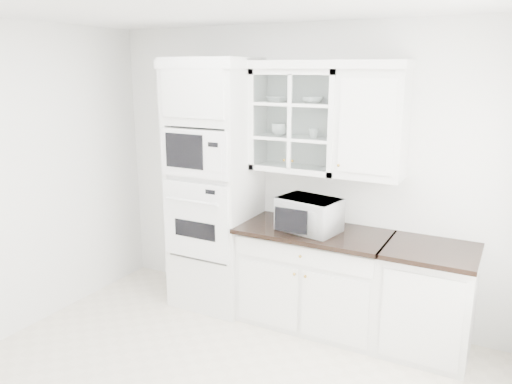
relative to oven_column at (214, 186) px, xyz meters
The scene contains 12 objects.
room_shell 1.37m from the oven_column, 52.79° to the right, with size 4.00×3.50×2.70m.
oven_column is the anchor object (origin of this frame).
base_cabinet_run 1.27m from the oven_column, ahead, with size 1.32×0.67×0.92m.
extra_base_cabinet 2.16m from the oven_column, ahead, with size 0.72×0.67×0.92m.
upper_cabinet_glass 1.03m from the oven_column, 12.10° to the left, with size 0.80×0.33×0.90m.
upper_cabinet_solid 1.60m from the oven_column, ahead, with size 0.55×0.33×0.90m, color white.
crown_molding 1.33m from the oven_column, 11.90° to the left, with size 2.14×0.38×0.07m, color white.
countertop_microwave 1.01m from the oven_column, ahead, with size 0.51×0.42×0.29m, color white.
bowl_a 1.04m from the oven_column, 14.17° to the left, with size 0.20×0.20×0.05m, color white.
bowl_b 1.26m from the oven_column, 10.58° to the left, with size 0.18×0.18×0.06m, color white.
cup_a 0.84m from the oven_column, 16.31° to the left, with size 0.14×0.14×0.11m, color white.
cup_b 1.10m from the oven_column, 10.10° to the left, with size 0.09×0.09×0.08m, color white.
Camera 1 is at (1.80, -2.51, 2.31)m, focal length 35.00 mm.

